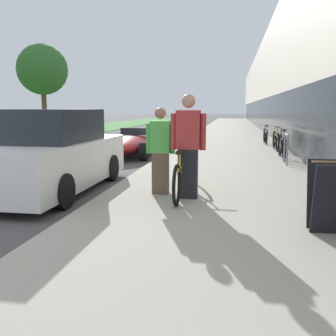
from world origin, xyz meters
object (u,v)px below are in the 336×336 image
at_px(tandem_bicycle, 184,174).
at_px(parked_sedan_curbside, 53,155).
at_px(vintage_roadster_curbside, 132,144).
at_px(street_tree_far, 42,70).
at_px(cruiser_bike_nearest, 282,146).
at_px(person_rider, 188,147).
at_px(cruiser_bike_farthest, 265,136).
at_px(cruiser_bike_middle, 276,140).
at_px(sandwich_board_sign, 333,196).
at_px(person_bystander, 160,151).
at_px(bike_rack_hoop, 286,146).

xyz_separation_m(tandem_bicycle, parked_sedan_curbside, (-2.69, 0.30, 0.25)).
xyz_separation_m(vintage_roadster_curbside, street_tree_far, (-7.21, 7.47, 3.42)).
xyz_separation_m(cruiser_bike_nearest, street_tree_far, (-12.28, 8.17, 3.31)).
xyz_separation_m(person_rider, parked_sedan_curbside, (-2.80, 0.63, -0.27)).
height_order(cruiser_bike_farthest, street_tree_far, street_tree_far).
relative_size(person_rider, cruiser_bike_nearest, 1.01).
bearing_deg(cruiser_bike_middle, street_tree_far, 154.58).
bearing_deg(cruiser_bike_middle, person_rider, -106.13).
relative_size(sandwich_board_sign, parked_sedan_curbside, 0.21).
distance_m(sandwich_board_sign, vintage_roadster_curbside, 9.32).
bearing_deg(person_bystander, cruiser_bike_farthest, 75.37).
bearing_deg(person_rider, person_bystander, 154.48).
relative_size(person_rider, sandwich_board_sign, 1.97).
height_order(bike_rack_hoop, cruiser_bike_nearest, cruiser_bike_nearest).
bearing_deg(bike_rack_hoop, parked_sedan_curbside, -142.65).
distance_m(person_rider, cruiser_bike_farthest, 10.84).
xyz_separation_m(sandwich_board_sign, parked_sedan_curbside, (-4.80, 2.12, 0.17)).
relative_size(tandem_bicycle, sandwich_board_sign, 2.82).
bearing_deg(person_rider, cruiser_bike_middle, 73.87).
distance_m(cruiser_bike_nearest, sandwich_board_sign, 7.29).
distance_m(cruiser_bike_middle, street_tree_far, 14.05).
height_order(person_rider, parked_sedan_curbside, person_rider).
xyz_separation_m(cruiser_bike_nearest, sandwich_board_sign, (-0.29, -7.29, 0.06)).
distance_m(person_rider, parked_sedan_curbside, 2.88).
bearing_deg(cruiser_bike_farthest, person_rider, -101.57).
xyz_separation_m(bike_rack_hoop, parked_sedan_curbside, (-5.02, -3.83, 0.10)).
bearing_deg(cruiser_bike_farthest, parked_sedan_curbside, -116.46).
bearing_deg(cruiser_bike_nearest, vintage_roadster_curbside, 172.05).
relative_size(parked_sedan_curbside, street_tree_far, 0.80).
xyz_separation_m(cruiser_bike_farthest, sandwich_board_sign, (-0.17, -12.10, 0.09)).
height_order(cruiser_bike_nearest, cruiser_bike_farthest, cruiser_bike_nearest).
bearing_deg(person_bystander, cruiser_bike_middle, 69.89).
xyz_separation_m(person_rider, cruiser_bike_middle, (2.34, 8.10, -0.52)).
xyz_separation_m(bike_rack_hoop, cruiser_bike_nearest, (0.07, 1.34, -0.12)).
bearing_deg(cruiser_bike_middle, sandwich_board_sign, -92.04).
bearing_deg(tandem_bicycle, parked_sedan_curbside, 173.55).
xyz_separation_m(cruiser_bike_middle, sandwich_board_sign, (-0.34, -9.60, 0.08)).
distance_m(cruiser_bike_farthest, parked_sedan_curbside, 11.15).
height_order(tandem_bicycle, vintage_roadster_curbside, tandem_bicycle).
bearing_deg(person_rider, parked_sedan_curbside, 167.36).
bearing_deg(person_rider, cruiser_bike_farthest, 78.43).
height_order(person_rider, bike_rack_hoop, person_rider).
bearing_deg(cruiser_bike_farthest, tandem_bicycle, -102.50).
xyz_separation_m(parked_sedan_curbside, street_tree_far, (-7.19, 13.34, 3.08)).
relative_size(person_bystander, cruiser_bike_middle, 0.87).
xyz_separation_m(bike_rack_hoop, sandwich_board_sign, (-0.22, -5.95, -0.06)).
distance_m(parked_sedan_curbside, vintage_roadster_curbside, 5.88).
relative_size(sandwich_board_sign, vintage_roadster_curbside, 0.21).
bearing_deg(parked_sedan_curbside, tandem_bicycle, -6.45).
bearing_deg(tandem_bicycle, vintage_roadster_curbside, 113.40).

